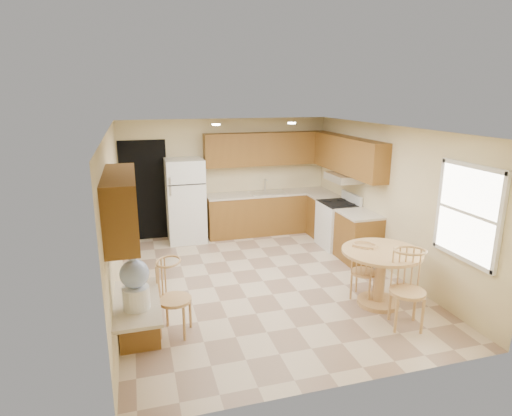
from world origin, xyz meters
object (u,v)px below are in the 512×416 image
object	(u,v)px
stove	(338,224)
chair_table_a	(367,267)
chair_desk	(175,293)
refrigerator	(186,201)
chair_table_b	(413,285)
dining_table	(381,269)
water_crock	(135,283)

from	to	relation	value
stove	chair_table_a	xyz separation A→B (m)	(-0.65, -2.24, 0.06)
chair_desk	stove	bearing A→B (deg)	146.74
refrigerator	chair_table_b	distance (m)	4.98
stove	dining_table	distance (m)	2.47
chair_table_b	chair_table_a	bearing A→B (deg)	-62.61
chair_table_a	chair_table_b	world-z (taller)	chair_table_b
chair_table_b	water_crock	xyz separation A→B (m)	(-3.40, 0.11, 0.42)
chair_table_b	chair_desk	world-z (taller)	chair_table_b
chair_table_b	water_crock	size ratio (longest dim) A/B	1.64
dining_table	chair_table_b	distance (m)	0.76
refrigerator	chair_table_a	xyz separation A→B (m)	(2.23, -3.46, -0.33)
refrigerator	chair_table_a	world-z (taller)	refrigerator
stove	dining_table	world-z (taller)	stove
stove	chair_desk	xyz separation A→B (m)	(-3.47, -2.47, 0.14)
dining_table	chair_desk	size ratio (longest dim) A/B	1.15
stove	chair_table_a	size ratio (longest dim) A/B	1.25
refrigerator	chair_desk	xyz separation A→B (m)	(-0.60, -3.69, -0.26)
refrigerator	dining_table	world-z (taller)	refrigerator
chair_table_b	refrigerator	bearing A→B (deg)	-42.01
chair_table_a	water_crock	bearing A→B (deg)	-120.36
stove	water_crock	xyz separation A→B (m)	(-3.92, -3.05, 0.59)
chair_table_b	water_crock	distance (m)	3.43
dining_table	water_crock	distance (m)	3.50
water_crock	refrigerator	bearing A→B (deg)	76.19
chair_table_a	chair_desk	xyz separation A→B (m)	(-2.83, -0.23, 0.07)
refrigerator	chair_desk	world-z (taller)	refrigerator
dining_table	chair_table_b	world-z (taller)	chair_table_b
stove	chair_desk	bearing A→B (deg)	-144.54
stove	chair_table_b	size ratio (longest dim) A/B	1.03
chair_desk	water_crock	xyz separation A→B (m)	(-0.45, -0.58, 0.46)
refrigerator	chair_desk	bearing A→B (deg)	-99.22
chair_table_b	chair_desk	size ratio (longest dim) A/B	1.06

